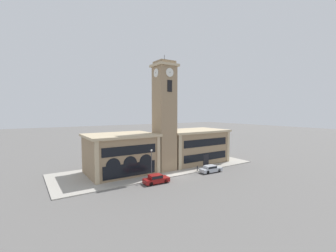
{
  "coord_description": "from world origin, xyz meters",
  "views": [
    {
      "loc": [
        -23.56,
        -32.55,
        11.81
      ],
      "look_at": [
        -0.35,
        2.97,
        9.01
      ],
      "focal_mm": 24.0,
      "sensor_mm": 36.0,
      "label": 1
    }
  ],
  "objects_px": {
    "parked_car_near": "(156,179)",
    "street_lamp": "(151,160)",
    "parked_car_mid": "(211,169)",
    "bollard": "(197,168)"
  },
  "relations": [
    {
      "from": "parked_car_mid",
      "to": "bollard",
      "type": "distance_m",
      "value": 2.54
    },
    {
      "from": "bollard",
      "to": "parked_car_mid",
      "type": "bearing_deg",
      "value": -42.21
    },
    {
      "from": "parked_car_mid",
      "to": "street_lamp",
      "type": "bearing_deg",
      "value": 175.43
    },
    {
      "from": "parked_car_near",
      "to": "parked_car_mid",
      "type": "height_order",
      "value": "parked_car_near"
    },
    {
      "from": "parked_car_near",
      "to": "street_lamp",
      "type": "height_order",
      "value": "street_lamp"
    },
    {
      "from": "parked_car_mid",
      "to": "bollard",
      "type": "xyz_separation_m",
      "value": [
        -1.88,
        1.71,
        -0.04
      ]
    },
    {
      "from": "parked_car_near",
      "to": "bollard",
      "type": "height_order",
      "value": "parked_car_near"
    },
    {
      "from": "parked_car_near",
      "to": "parked_car_mid",
      "type": "xyz_separation_m",
      "value": [
        12.19,
        -0.0,
        -0.05
      ]
    },
    {
      "from": "parked_car_near",
      "to": "street_lamp",
      "type": "distance_m",
      "value": 3.3
    },
    {
      "from": "parked_car_mid",
      "to": "street_lamp",
      "type": "xyz_separation_m",
      "value": [
        -12.1,
        1.66,
        2.91
      ]
    }
  ]
}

